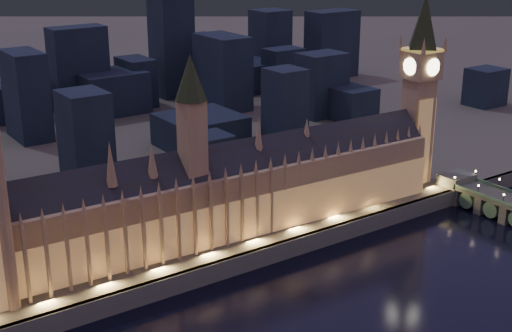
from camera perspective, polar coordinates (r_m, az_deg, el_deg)
ground_plane at (r=267.66m, az=6.00°, el=-11.09°), size 2000.00×2000.00×0.00m
embankment_wall at (r=294.03m, az=0.77°, el=-7.19°), size 2000.00×2.50×8.00m
palace_of_westminster at (r=299.91m, az=-1.79°, el=-2.00°), size 202.00×28.74×78.00m
elizabeth_tower at (r=359.19m, az=13.04°, el=7.25°), size 18.00×18.00×100.33m
city_backdrop at (r=474.85m, az=-9.76°, el=6.10°), size 488.91×215.63×74.39m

